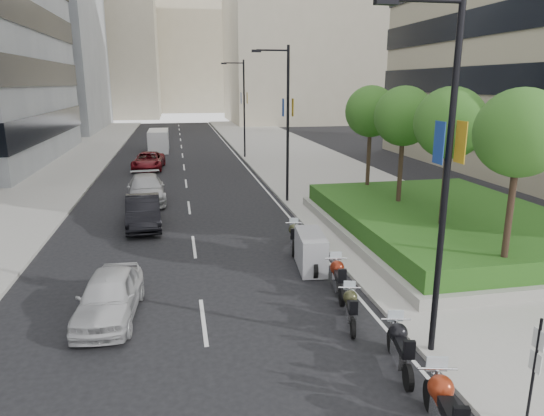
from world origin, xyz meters
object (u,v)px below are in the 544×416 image
object	(u,v)px
motorcycle_5	(311,251)
motorcycle_6	(294,237)
motorcycle_2	(400,347)
car_a	(109,296)
car_d	(148,161)
lamp_post_0	(442,165)
motorcycle_4	(338,278)
motorcycle_1	(444,409)
motorcycle_3	(351,308)
car_c	(146,189)
delivery_van	(159,142)
parking_sign	(535,366)
lamp_post_2	(242,104)
car_b	(143,212)
lamp_post_1	(285,117)

from	to	relation	value
motorcycle_5	motorcycle_6	distance (m)	2.28
motorcycle_2	car_a	xyz separation A→B (m)	(-7.42, 4.28, 0.11)
motorcycle_2	car_d	xyz separation A→B (m)	(-7.53, 30.96, 0.11)
lamp_post_0	motorcycle_4	size ratio (longest dim) A/B	3.98
motorcycle_4	motorcycle_1	bearing A→B (deg)	-171.62
motorcycle_6	motorcycle_2	bearing A→B (deg)	-163.10
motorcycle_3	car_d	xyz separation A→B (m)	(-7.14, 28.53, 0.18)
car_c	delivery_van	xyz separation A→B (m)	(0.11, 22.50, 0.25)
parking_sign	lamp_post_2	bearing A→B (deg)	90.99
motorcycle_3	car_d	bearing A→B (deg)	28.32
delivery_van	motorcycle_3	bearing A→B (deg)	-80.16
lamp_post_0	motorcycle_4	bearing A→B (deg)	104.77
motorcycle_5	car_b	distance (m)	9.69
motorcycle_3	car_d	distance (m)	29.41
parking_sign	motorcycle_5	xyz separation A→B (m)	(-1.99, 9.49, -0.75)
lamp_post_0	delivery_van	world-z (taller)	lamp_post_0
lamp_post_0	lamp_post_2	distance (m)	35.00
lamp_post_0	car_a	bearing A→B (deg)	155.63
lamp_post_0	motorcycle_1	bearing A→B (deg)	-112.60
lamp_post_1	motorcycle_1	world-z (taller)	lamp_post_1
car_a	lamp_post_2	bearing A→B (deg)	79.28
lamp_post_1	motorcycle_3	distance (m)	15.77
motorcycle_5	motorcycle_6	xyz separation A→B (m)	(-0.11, 2.27, -0.13)
car_c	delivery_van	distance (m)	22.50
car_a	delivery_van	bearing A→B (deg)	93.73
lamp_post_1	car_a	distance (m)	16.24
delivery_van	motorcycle_6	bearing A→B (deg)	-78.34
motorcycle_1	car_c	bearing A→B (deg)	30.35
motorcycle_3	motorcycle_6	xyz separation A→B (m)	(-0.07, 6.81, 0.04)
motorcycle_1	lamp_post_2	bearing A→B (deg)	11.02
lamp_post_2	motorcycle_1	world-z (taller)	lamp_post_2
lamp_post_0	lamp_post_2	bearing A→B (deg)	90.00
car_a	car_b	bearing A→B (deg)	91.76
motorcycle_5	car_d	distance (m)	25.04
motorcycle_4	car_a	xyz separation A→B (m)	(-7.34, -0.24, 0.11)
motorcycle_5	car_b	world-z (taller)	car_b
motorcycle_4	delivery_van	distance (m)	38.07
motorcycle_4	parking_sign	bearing A→B (deg)	-156.72
car_d	delivery_van	world-z (taller)	delivery_van
motorcycle_1	motorcycle_6	world-z (taller)	motorcycle_1
lamp_post_2	motorcycle_3	distance (m)	33.38
motorcycle_4	motorcycle_6	distance (m)	4.74
parking_sign	car_c	distance (m)	23.67
delivery_van	car_d	bearing A→B (deg)	-92.39
lamp_post_0	motorcycle_6	xyz separation A→B (m)	(-1.45, 8.77, -4.49)
car_b	lamp_post_1	bearing A→B (deg)	19.76
motorcycle_1	delivery_van	xyz separation A→B (m)	(-6.78, 44.37, 0.37)
motorcycle_5	parking_sign	bearing A→B (deg)	-162.00
motorcycle_4	lamp_post_1	bearing A→B (deg)	4.84
delivery_van	lamp_post_1	bearing A→B (deg)	-71.58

